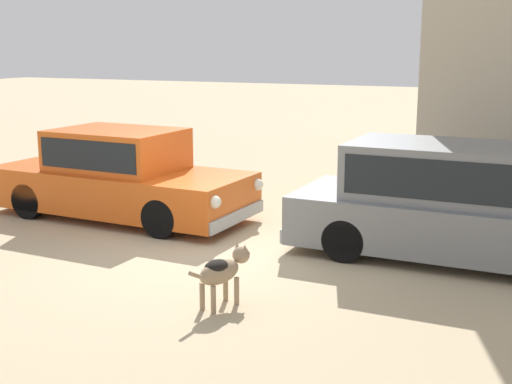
# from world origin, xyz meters

# --- Properties ---
(ground_plane) EXTENTS (80.00, 80.00, 0.00)m
(ground_plane) POSITION_xyz_m (0.00, 0.00, 0.00)
(ground_plane) COLOR tan
(parked_sedan_nearest) EXTENTS (4.73, 1.97, 1.52)m
(parked_sedan_nearest) POSITION_xyz_m (-2.34, 1.20, 0.74)
(parked_sedan_nearest) COLOR #D15619
(parked_sedan_nearest) RESTS_ON ground_plane
(parked_sedan_second) EXTENTS (4.61, 1.88, 1.60)m
(parked_sedan_second) POSITION_xyz_m (3.21, 1.16, 0.83)
(parked_sedan_second) COLOR slate
(parked_sedan_second) RESTS_ON ground_plane
(stray_dog_spotted) EXTENTS (0.41, 0.97, 0.67)m
(stray_dog_spotted) POSITION_xyz_m (1.15, -1.77, 0.43)
(stray_dog_spotted) COLOR #997F60
(stray_dog_spotted) RESTS_ON ground_plane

